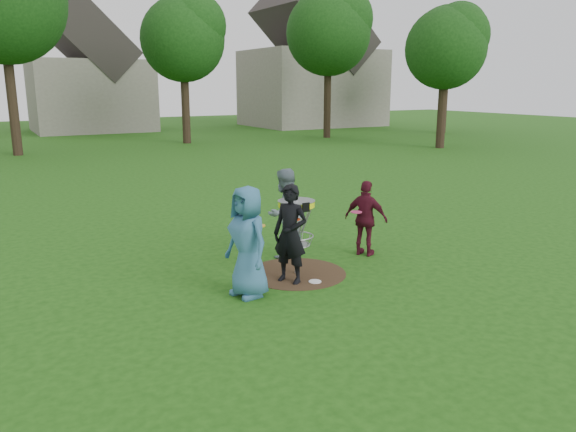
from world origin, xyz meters
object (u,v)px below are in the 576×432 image
player_black (290,234)px  disc_golf_basket (296,218)px  player_blue (248,242)px  player_grey (284,213)px  player_maroon (366,218)px

player_black → disc_golf_basket: player_black is taller
player_blue → player_black: player_blue is taller
player_black → player_grey: 1.48m
player_black → player_maroon: player_black is taller
player_blue → player_grey: bearing=123.4°
player_grey → player_maroon: 1.62m
player_black → disc_golf_basket: bearing=105.9°
player_blue → disc_golf_basket: (1.21, 0.55, 0.12)m
player_blue → disc_golf_basket: size_ratio=1.30×
player_black → player_grey: player_grey is taller
player_grey → player_blue: bearing=23.2°
player_maroon → player_black: bearing=76.1°
player_grey → player_maroon: bearing=131.1°
player_maroon → player_grey: bearing=32.8°
player_black → player_grey: (0.62, 1.35, 0.02)m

